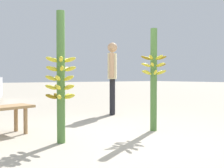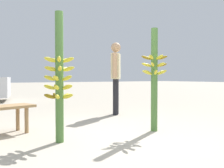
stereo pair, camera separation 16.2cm
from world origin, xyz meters
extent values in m
plane|color=#A89E8C|center=(0.00, 0.00, 0.00)|extent=(80.00, 80.00, 0.00)
cylinder|color=#4C7A38|center=(-0.76, 0.34, 0.86)|extent=(0.11, 0.11, 1.73)
ellipsoid|color=gold|center=(-0.67, 0.26, 1.09)|extent=(0.16, 0.14, 0.09)
ellipsoid|color=gold|center=(-0.66, 0.40, 1.09)|extent=(0.17, 0.13, 0.09)
ellipsoid|color=gold|center=(-0.79, 0.46, 1.09)|extent=(0.09, 0.17, 0.09)
ellipsoid|color=gold|center=(-0.89, 0.35, 1.09)|extent=(0.17, 0.06, 0.09)
ellipsoid|color=gold|center=(-0.81, 0.22, 1.09)|extent=(0.11, 0.17, 0.09)
ellipsoid|color=gold|center=(-0.66, 0.41, 0.97)|extent=(0.16, 0.14, 0.09)
ellipsoid|color=olive|center=(-0.80, 0.46, 0.97)|extent=(0.10, 0.17, 0.09)
ellipsoid|color=gold|center=(-0.89, 0.34, 0.97)|extent=(0.16, 0.05, 0.09)
ellipsoid|color=gold|center=(-0.80, 0.22, 0.97)|extent=(0.10, 0.17, 0.09)
ellipsoid|color=gold|center=(-0.66, 0.27, 0.97)|extent=(0.16, 0.14, 0.09)
ellipsoid|color=gold|center=(-0.64, 0.37, 0.85)|extent=(0.17, 0.09, 0.10)
ellipsoid|color=gold|center=(-0.75, 0.46, 0.85)|extent=(0.06, 0.17, 0.10)
ellipsoid|color=gold|center=(-0.88, 0.39, 0.85)|extent=(0.17, 0.11, 0.10)
ellipsoid|color=gold|center=(-0.84, 0.24, 0.85)|extent=(0.15, 0.16, 0.10)
ellipsoid|color=gold|center=(-0.70, 0.23, 0.85)|extent=(0.13, 0.17, 0.10)
ellipsoid|color=olive|center=(-0.64, 0.37, 0.73)|extent=(0.17, 0.10, 0.09)
ellipsoid|color=gold|center=(-0.76, 0.46, 0.73)|extent=(0.05, 0.16, 0.09)
ellipsoid|color=gold|center=(-0.88, 0.38, 0.73)|extent=(0.17, 0.10, 0.09)
ellipsoid|color=gold|center=(-0.84, 0.24, 0.73)|extent=(0.14, 0.16, 0.09)
ellipsoid|color=gold|center=(-0.69, 0.24, 0.73)|extent=(0.14, 0.16, 0.09)
ellipsoid|color=gold|center=(-0.68, 0.24, 0.61)|extent=(0.14, 0.16, 0.09)
ellipsoid|color=gold|center=(-0.65, 0.38, 0.61)|extent=(0.17, 0.11, 0.09)
ellipsoid|color=olive|center=(-0.77, 0.46, 0.61)|extent=(0.06, 0.17, 0.09)
ellipsoid|color=olive|center=(-0.88, 0.37, 0.61)|extent=(0.17, 0.09, 0.09)
ellipsoid|color=gold|center=(-0.83, 0.23, 0.61)|extent=(0.13, 0.17, 0.09)
cylinder|color=#4C7A38|center=(0.77, 0.19, 0.82)|extent=(0.11, 0.11, 1.65)
ellipsoid|color=olive|center=(0.66, 0.26, 1.18)|extent=(0.17, 0.13, 0.09)
ellipsoid|color=gold|center=(0.65, 0.13, 1.18)|extent=(0.17, 0.12, 0.09)
ellipsoid|color=gold|center=(0.76, 0.06, 1.18)|extent=(0.05, 0.17, 0.09)
ellipsoid|color=olive|center=(0.88, 0.12, 1.18)|extent=(0.17, 0.13, 0.09)
ellipsoid|color=gold|center=(0.88, 0.25, 1.18)|extent=(0.17, 0.12, 0.09)
ellipsoid|color=gold|center=(0.78, 0.32, 1.18)|extent=(0.05, 0.17, 0.09)
ellipsoid|color=gold|center=(0.87, 0.27, 1.06)|extent=(0.16, 0.14, 0.09)
ellipsoid|color=olive|center=(0.75, 0.32, 1.06)|extent=(0.06, 0.18, 0.09)
ellipsoid|color=gold|center=(0.65, 0.24, 1.06)|extent=(0.18, 0.11, 0.09)
ellipsoid|color=gold|center=(0.67, 0.11, 1.06)|extent=(0.16, 0.14, 0.09)
ellipsoid|color=gold|center=(0.78, 0.06, 1.06)|extent=(0.06, 0.18, 0.09)
ellipsoid|color=olive|center=(0.89, 0.14, 1.06)|extent=(0.18, 0.11, 0.09)
ellipsoid|color=gold|center=(0.64, 0.19, 0.94)|extent=(0.17, 0.05, 0.10)
ellipsoid|color=gold|center=(0.70, 0.08, 0.94)|extent=(0.13, 0.17, 0.10)
ellipsoid|color=gold|center=(0.83, 0.08, 0.94)|extent=(0.12, 0.17, 0.10)
ellipsoid|color=gold|center=(0.90, 0.19, 0.94)|extent=(0.17, 0.05, 0.10)
ellipsoid|color=gold|center=(0.83, 0.30, 0.94)|extent=(0.13, 0.17, 0.10)
ellipsoid|color=gold|center=(0.71, 0.30, 0.94)|extent=(0.12, 0.17, 0.10)
cylinder|color=black|center=(1.29, 2.09, 0.41)|extent=(0.17, 0.17, 0.82)
cylinder|color=black|center=(1.17, 1.94, 0.41)|extent=(0.17, 0.17, 0.82)
cube|color=beige|center=(1.23, 2.01, 1.12)|extent=(0.41, 0.45, 0.58)
cylinder|color=tan|center=(1.39, 2.22, 1.13)|extent=(0.14, 0.14, 0.55)
cylinder|color=tan|center=(1.07, 1.81, 1.13)|extent=(0.14, 0.14, 0.55)
sphere|color=tan|center=(1.23, 2.01, 1.55)|extent=(0.22, 0.22, 0.22)
cylinder|color=#99754C|center=(-1.07, 1.41, 0.20)|extent=(0.06, 0.06, 0.40)
cylinder|color=#99754C|center=(-1.00, 1.14, 0.20)|extent=(0.06, 0.06, 0.40)
camera|label=1|loc=(-2.08, -2.72, 0.86)|focal=40.00mm
camera|label=2|loc=(-1.94, -2.81, 0.86)|focal=40.00mm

